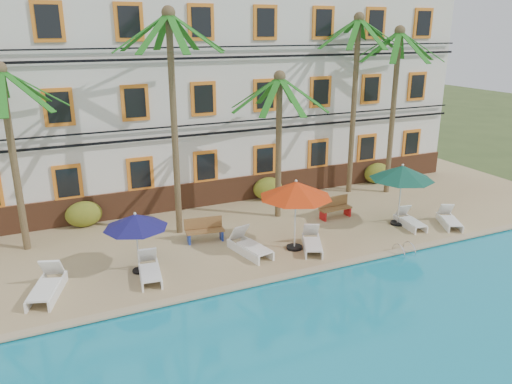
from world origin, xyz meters
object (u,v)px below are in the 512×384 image
lounger_b (150,270)px  umbrella_red (296,190)px  lounger_c (249,245)px  palm_e (395,89)px  umbrella_blue (136,221)px  pool_ladder (404,252)px  palm_c (279,124)px  palm_d (355,82)px  palm_b (173,96)px  lounger_e (410,220)px  umbrella_green (402,173)px  lounger_f (449,219)px  bench_right (335,207)px  palm_a (9,132)px  lounger_a (47,286)px  bench_left (205,229)px  lounger_d (312,242)px

lounger_b → umbrella_red: bearing=0.4°
umbrella_red → lounger_c: (-1.73, 0.32, -2.03)m
palm_e → umbrella_blue: 14.23m
pool_ladder → umbrella_blue: bearing=164.8°
palm_c → palm_d: palm_d is taller
palm_b → palm_e: size_ratio=1.08×
umbrella_red → lounger_e: umbrella_red is taller
umbrella_green → lounger_b: 10.92m
lounger_f → bench_right: 4.83m
palm_d → bench_right: palm_d is taller
palm_c → palm_d: 5.34m
umbrella_green → bench_right: 3.26m
palm_c → umbrella_blue: (-6.74, -2.81, -2.30)m
umbrella_blue → bench_right: bearing=10.4°
palm_a → umbrella_green: palm_a is taller
lounger_a → lounger_e: (14.21, -0.17, -0.06)m
palm_b → bench_right: bearing=-9.9°
palm_d → umbrella_green: (-0.66, -4.61, -3.24)m
lounger_c → palm_a: bearing=152.9°
palm_c → lounger_a: size_ratio=2.90×
lounger_c → umbrella_blue: bearing=177.0°
umbrella_green → umbrella_blue: bearing=179.2°
lounger_f → bench_left: (-9.95, 2.75, 0.20)m
palm_e → lounger_b: bearing=-162.3°
palm_d → lounger_c: (-7.60, -4.66, -5.20)m
palm_d → lounger_a: 16.22m
palm_c → bench_right: size_ratio=4.18×
palm_d → palm_e: (1.72, -0.83, -0.33)m
umbrella_blue → palm_a: bearing=133.7°
umbrella_red → lounger_e: (5.50, -0.03, -2.08)m
palm_b → umbrella_red: size_ratio=3.19×
palm_b → pool_ladder: size_ratio=11.75×
lounger_d → palm_c: bearing=84.0°
lounger_f → palm_b: bearing=159.4°
palm_c → lounger_b: 8.29m
lounger_d → lounger_f: lounger_d is taller
palm_e → lounger_b: 14.62m
bench_left → pool_ladder: size_ratio=2.08×
palm_c → umbrella_green: size_ratio=2.38×
palm_c → umbrella_green: (4.23, -2.97, -1.87)m
palm_e → umbrella_green: size_ratio=3.04×
bench_left → lounger_a: bearing=-161.3°
lounger_a → bench_left: 6.18m
umbrella_red → umbrella_blue: bearing=174.7°
palm_a → lounger_a: (0.54, -4.05, -4.18)m
lounger_b → lounger_c: size_ratio=0.91×
palm_e → lounger_a: (-16.30, -4.02, -4.87)m
palm_b → palm_a: bearing=171.8°
palm_b → bench_left: size_ratio=5.65×
umbrella_green → bench_left: size_ratio=1.72×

